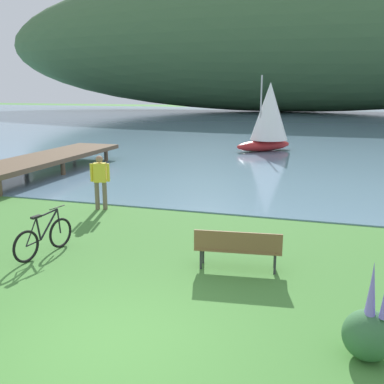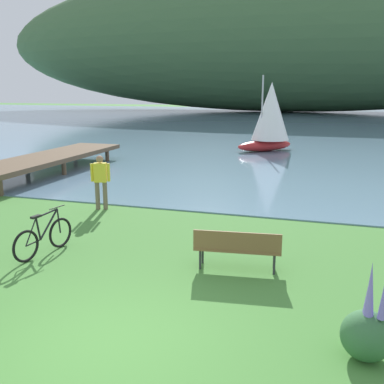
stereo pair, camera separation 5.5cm
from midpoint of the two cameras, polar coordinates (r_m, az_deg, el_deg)
ground_plane at (r=7.01m, az=-10.99°, el=-18.84°), size 200.00×200.00×0.00m
bay_water at (r=52.70m, az=13.82°, el=8.79°), size 180.00×80.00×0.04m
distant_hillside at (r=77.71m, az=12.10°, el=18.97°), size 103.61×28.00×23.78m
park_bench_near_camera at (r=9.20m, az=5.82°, el=-7.03°), size 1.84×0.69×0.88m
bicycle_leaning_near_bench at (r=10.60m, az=-18.79°, el=-5.64°), size 0.37×1.75×1.01m
person_at_shoreline at (r=13.95m, az=-11.95°, el=1.67°), size 0.59×0.32×1.71m
echium_bush_closest_to_camera at (r=6.82m, az=21.86°, el=-16.20°), size 0.71×0.71×1.46m
sailboat_nearest_to_shore at (r=27.20m, az=9.89°, el=9.72°), size 3.60×3.55×4.48m
sailboat_mid_bay at (r=33.89m, az=9.64°, el=9.49°), size 2.87×2.39×3.37m
pier_dock at (r=20.56m, az=-18.80°, el=4.07°), size 2.40×10.00×0.80m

